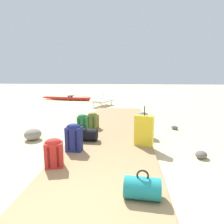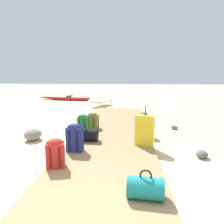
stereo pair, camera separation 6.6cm
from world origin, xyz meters
name	(u,v)px [view 1 (the left image)]	position (x,y,z in m)	size (l,w,h in m)	color
ground_plane	(110,142)	(0.00, 3.18, 0.00)	(60.00, 60.00, 0.00)	#D1BA8C
boardwalk	(113,132)	(0.00, 3.98, 0.04)	(2.02, 7.96, 0.08)	#9E7A51
backpack_olive	(93,120)	(-0.63, 4.20, 0.33)	(0.38, 0.32, 0.48)	olive
backpack_green	(83,123)	(-0.83, 3.72, 0.35)	(0.28, 0.23, 0.52)	#237538
backpack_red	(54,152)	(-0.84, 1.52, 0.35)	(0.35, 0.30, 0.52)	red
duffel_bag_teal	(142,188)	(0.64, 0.71, 0.23)	(0.50, 0.34, 0.40)	#197A7F
suitcase_yellow	(144,131)	(0.81, 2.78, 0.43)	(0.46, 0.30, 0.92)	gold
duffel_bag_black	(83,135)	(-0.65, 2.99, 0.23)	(0.71, 0.35, 0.42)	black
backpack_grey	(142,122)	(0.83, 3.76, 0.40)	(0.33, 0.27, 0.60)	slate
backpack_navy	(74,137)	(-0.69, 2.30, 0.40)	(0.34, 0.26, 0.60)	navy
lounge_chair	(101,100)	(-1.01, 8.99, 0.33)	(1.16, 1.67, 0.77)	white
kayak	(71,98)	(-3.35, 11.37, 0.15)	(4.30, 1.19, 0.31)	red
rock_left_far	(33,134)	(-2.04, 3.19, 0.15)	(0.44, 0.48, 0.30)	gray
rock_right_near	(201,155)	(1.95, 2.32, 0.07)	(0.27, 0.23, 0.15)	#5B5651
rock_right_mid	(175,127)	(1.89, 4.53, 0.06)	(0.24, 0.17, 0.12)	#5B5651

